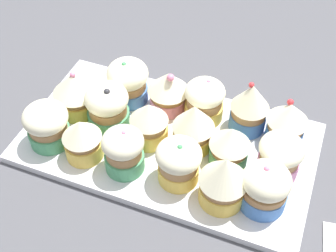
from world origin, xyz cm
name	(u,v)px	position (x,y,z in cm)	size (l,w,h in cm)	color
ground_plane	(168,152)	(0.00, 0.00, -1.50)	(180.00, 180.00, 3.00)	#4C4C51
baking_tray	(168,143)	(0.00, 0.00, 0.60)	(41.67, 23.02, 1.20)	silver
cupcake_0	(287,122)	(-15.35, -6.03, 4.96)	(5.80, 5.80, 7.49)	#477AC6
cupcake_1	(250,107)	(-9.83, -6.71, 5.37)	(5.54, 5.54, 8.41)	#477AC6
cupcake_2	(204,100)	(-3.23, -6.37, 4.65)	(5.90, 5.90, 7.00)	#EFC651
cupcake_3	(168,90)	(2.46, -6.41, 4.75)	(6.27, 6.27, 7.09)	pink
cupcake_4	(128,81)	(8.84, -5.93, 4.90)	(6.33, 6.33, 7.47)	#477AC6
cupcake_5	(280,156)	(-15.71, -0.08, 4.64)	(5.96, 5.96, 6.65)	pink
cupcake_6	(230,145)	(-9.08, 0.59, 4.62)	(5.61, 5.61, 6.62)	#4C9E6B
cupcake_7	(193,126)	(-3.52, -0.56, 5.09)	(5.90, 5.90, 7.60)	#EFC651
cupcake_8	(149,122)	(2.55, 0.74, 4.72)	(5.44, 5.44, 6.96)	#EFC651
cupcake_9	(106,108)	(9.36, 0.45, 4.81)	(6.31, 6.31, 7.47)	#4C9E6B
cupcake_10	(75,92)	(15.02, -0.67, 4.95)	(6.54, 6.54, 7.41)	#EFC651
cupcake_11	(265,187)	(-15.02, 5.53, 4.63)	(6.11, 6.11, 7.13)	#477AC6
cupcake_12	(224,180)	(-10.02, 6.84, 5.33)	(6.27, 6.27, 7.96)	#EFC651
cupcake_13	(179,161)	(-3.73, 5.75, 4.76)	(6.02, 6.02, 7.04)	#EFC651
cupcake_14	(124,150)	(3.68, 6.64, 4.76)	(5.62, 5.62, 7.13)	#4C9E6B
cupcake_15	(82,139)	(9.83, 6.71, 4.59)	(5.40, 5.40, 6.67)	#EFC651
cupcake_16	(47,124)	(15.63, 6.19, 4.67)	(6.35, 6.35, 6.72)	#4C9E6B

